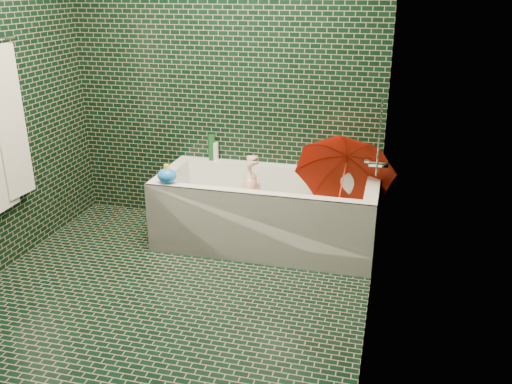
% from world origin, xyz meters
% --- Properties ---
extents(floor, '(2.80, 2.80, 0.00)m').
position_xyz_m(floor, '(0.00, 0.00, 0.00)').
color(floor, black).
rests_on(floor, ground).
extents(wall_back, '(2.80, 0.00, 2.80)m').
position_xyz_m(wall_back, '(0.00, 1.40, 1.25)').
color(wall_back, black).
rests_on(wall_back, floor).
extents(wall_right, '(0.00, 2.80, 2.80)m').
position_xyz_m(wall_right, '(1.30, 0.00, 1.25)').
color(wall_right, black).
rests_on(wall_right, floor).
extents(bathtub, '(1.70, 0.75, 0.55)m').
position_xyz_m(bathtub, '(0.45, 1.01, 0.21)').
color(bathtub, white).
rests_on(bathtub, floor).
extents(bath_mat, '(1.35, 0.47, 0.01)m').
position_xyz_m(bath_mat, '(0.45, 1.02, 0.16)').
color(bath_mat, green).
rests_on(bath_mat, bathtub).
extents(water, '(1.48, 0.53, 0.00)m').
position_xyz_m(water, '(0.45, 1.02, 0.30)').
color(water, silver).
rests_on(water, bathtub).
extents(faucet, '(0.18, 0.19, 0.55)m').
position_xyz_m(faucet, '(1.26, 1.02, 0.77)').
color(faucet, silver).
rests_on(faucet, wall_right).
extents(child, '(0.84, 0.44, 0.22)m').
position_xyz_m(child, '(0.36, 0.98, 0.31)').
color(child, '#EDAD94').
rests_on(child, bathtub).
extents(umbrella, '(0.95, 1.06, 1.13)m').
position_xyz_m(umbrella, '(1.03, 1.00, 0.57)').
color(umbrella, red).
rests_on(umbrella, bathtub).
extents(soap_bottle_a, '(0.10, 0.10, 0.22)m').
position_xyz_m(soap_bottle_a, '(1.25, 1.35, 0.55)').
color(soap_bottle_a, white).
rests_on(soap_bottle_a, bathtub).
extents(soap_bottle_b, '(0.12, 0.12, 0.21)m').
position_xyz_m(soap_bottle_b, '(1.25, 1.32, 0.55)').
color(soap_bottle_b, '#5C2079').
rests_on(soap_bottle_b, bathtub).
extents(soap_bottle_c, '(0.16, 0.16, 0.17)m').
position_xyz_m(soap_bottle_c, '(1.14, 1.32, 0.55)').
color(soap_bottle_c, '#14481F').
rests_on(soap_bottle_c, bathtub).
extents(bottle_right_tall, '(0.06, 0.06, 0.21)m').
position_xyz_m(bottle_right_tall, '(1.01, 1.34, 0.65)').
color(bottle_right_tall, '#14481F').
rests_on(bottle_right_tall, bathtub).
extents(bottle_right_pump, '(0.06, 0.06, 0.16)m').
position_xyz_m(bottle_right_pump, '(1.25, 1.33, 0.63)').
color(bottle_right_pump, silver).
rests_on(bottle_right_pump, bathtub).
extents(bottle_left_tall, '(0.07, 0.07, 0.22)m').
position_xyz_m(bottle_left_tall, '(-0.10, 1.35, 0.66)').
color(bottle_left_tall, '#14481F').
rests_on(bottle_left_tall, bathtub).
extents(bottle_left_short, '(0.06, 0.06, 0.16)m').
position_xyz_m(bottle_left_short, '(-0.08, 1.35, 0.63)').
color(bottle_left_short, white).
rests_on(bottle_left_short, bathtub).
extents(rubber_duck, '(0.12, 0.09, 0.09)m').
position_xyz_m(rubber_duck, '(1.06, 1.34, 0.59)').
color(rubber_duck, yellow).
rests_on(rubber_duck, bathtub).
extents(bath_toy, '(0.17, 0.15, 0.14)m').
position_xyz_m(bath_toy, '(-0.24, 0.72, 0.61)').
color(bath_toy, blue).
rests_on(bath_toy, bathtub).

